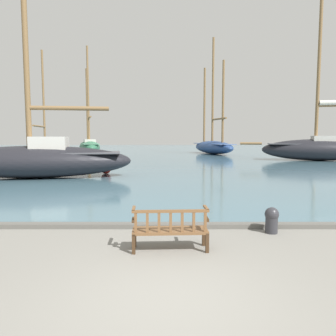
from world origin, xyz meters
TOP-DOWN VIEW (x-y plane):
  - ground_plane at (0.00, 0.00)m, footprint 160.00×160.00m
  - harbor_water at (0.00, 44.00)m, footprint 100.00×80.00m
  - quay_edge_kerb at (0.00, 3.85)m, footprint 40.00×0.30m
  - park_bench at (0.06, 2.12)m, footprint 1.62×0.60m
  - sailboat_outer_starboard at (-12.15, 27.62)m, footprint 3.05×10.20m
  - sailboat_mid_starboard at (14.56, 26.88)m, footprint 12.70×5.34m
  - sailboat_distant_harbor at (-7.46, 13.78)m, footprint 11.11×4.62m
  - sailboat_outer_port at (6.05, 39.24)m, footprint 5.62×11.01m
  - sailboat_centre_channel at (-10.67, 39.86)m, footprint 5.45×10.26m
  - mooring_bollard at (2.62, 3.38)m, footprint 0.35×0.35m
  - channel_buoy at (-3.88, 15.74)m, footprint 0.63×0.63m

SIDE VIEW (x-z plane):
  - ground_plane at x=0.00m, z-range 0.00..0.00m
  - harbor_water at x=0.00m, z-range 0.00..0.08m
  - quay_edge_kerb at x=0.00m, z-range 0.00..0.12m
  - mooring_bollard at x=2.62m, z-range 0.03..0.68m
  - channel_buoy at x=-3.88m, z-range -0.26..1.07m
  - park_bench at x=0.06m, z-range 0.01..0.93m
  - sailboat_outer_starboard at x=-12.15m, z-range -4.39..6.26m
  - sailboat_distant_harbor at x=-7.46m, z-range -4.95..7.23m
  - sailboat_centre_channel at x=-10.67m, z-range -5.93..8.37m
  - sailboat_outer_port at x=6.05m, z-range -6.33..8.90m
  - sailboat_mid_starboard at x=14.56m, z-range -6.25..8.98m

